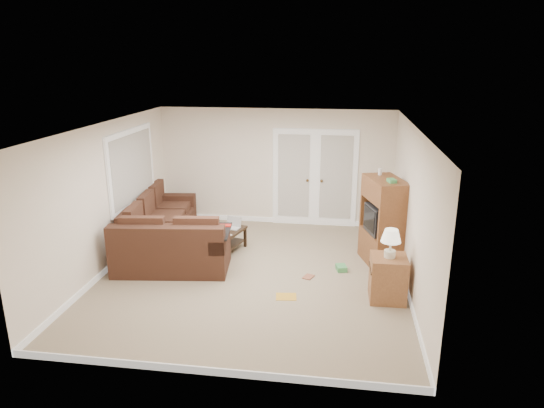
% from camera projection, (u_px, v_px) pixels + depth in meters
% --- Properties ---
extents(floor, '(5.50, 5.50, 0.00)m').
position_uv_depth(floor, '(253.00, 274.00, 8.19)').
color(floor, gray).
rests_on(floor, ground).
extents(ceiling, '(5.00, 5.50, 0.02)m').
position_uv_depth(ceiling, '(252.00, 126.00, 7.46)').
color(ceiling, silver).
rests_on(ceiling, wall_back).
extents(wall_left, '(0.02, 5.50, 2.50)m').
position_uv_depth(wall_left, '(107.00, 198.00, 8.16)').
color(wall_left, white).
rests_on(wall_left, floor).
extents(wall_right, '(0.02, 5.50, 2.50)m').
position_uv_depth(wall_right, '(412.00, 210.00, 7.49)').
color(wall_right, white).
rests_on(wall_right, floor).
extents(wall_back, '(5.00, 0.02, 2.50)m').
position_uv_depth(wall_back, '(276.00, 167.00, 10.43)').
color(wall_back, white).
rests_on(wall_back, floor).
extents(wall_front, '(5.00, 0.02, 2.50)m').
position_uv_depth(wall_front, '(207.00, 277.00, 5.22)').
color(wall_front, white).
rests_on(wall_front, floor).
extents(baseboards, '(5.00, 5.50, 0.10)m').
position_uv_depth(baseboards, '(253.00, 272.00, 8.17)').
color(baseboards, white).
rests_on(baseboards, floor).
extents(french_doors, '(1.80, 0.05, 2.13)m').
position_uv_depth(french_doors, '(315.00, 179.00, 10.34)').
color(french_doors, white).
rests_on(french_doors, floor).
extents(window_left, '(0.05, 1.92, 1.42)m').
position_uv_depth(window_left, '(132.00, 167.00, 9.02)').
color(window_left, white).
rests_on(window_left, wall_left).
extents(sectional_sofa, '(2.29, 3.02, 0.91)m').
position_uv_depth(sectional_sofa, '(165.00, 236.00, 8.96)').
color(sectional_sofa, '#402418').
rests_on(sectional_sofa, floor).
extents(coffee_table, '(0.77, 1.13, 0.70)m').
position_uv_depth(coffee_table, '(224.00, 242.00, 9.00)').
color(coffee_table, black).
rests_on(coffee_table, floor).
extents(tv_armoire, '(0.79, 1.08, 1.66)m').
position_uv_depth(tv_armoire, '(383.00, 222.00, 8.42)').
color(tv_armoire, brown).
rests_on(tv_armoire, floor).
extents(side_cabinet, '(0.54, 0.54, 1.12)m').
position_uv_depth(side_cabinet, '(388.00, 275.00, 7.24)').
color(side_cabinet, brown).
rests_on(side_cabinet, floor).
extents(space_heater, '(0.15, 0.14, 0.32)m').
position_uv_depth(space_heater, '(363.00, 224.00, 10.20)').
color(space_heater, silver).
rests_on(space_heater, floor).
extents(floor_magazine, '(0.34, 0.28, 0.01)m').
position_uv_depth(floor_magazine, '(286.00, 297.00, 7.42)').
color(floor_magazine, gold).
rests_on(floor_magazine, floor).
extents(floor_greenbox, '(0.21, 0.25, 0.09)m').
position_uv_depth(floor_greenbox, '(341.00, 268.00, 8.33)').
color(floor_greenbox, '#469B54').
rests_on(floor_greenbox, floor).
extents(floor_book, '(0.22, 0.25, 0.02)m').
position_uv_depth(floor_book, '(304.00, 276.00, 8.11)').
color(floor_book, brown).
rests_on(floor_book, floor).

